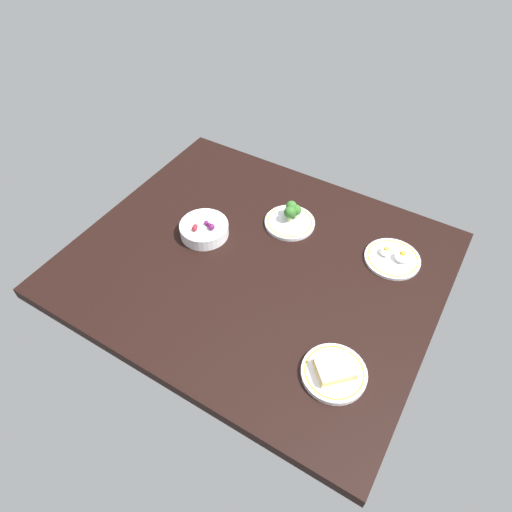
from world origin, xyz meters
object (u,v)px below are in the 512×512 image
Objects in this scene: bowl_berries at (204,229)px; plate_eggs at (393,258)px; plate_broccoli at (290,218)px; plate_sandwich at (334,372)px.

plate_eggs is at bearing 20.22° from bowl_berries.
plate_broccoli reaches higher than bowl_berries.
plate_broccoli is (-37.84, 45.96, 0.66)cm from plate_sandwich.
bowl_berries is 0.95× the size of plate_broccoli.
plate_broccoli reaches higher than plate_sandwich.
plate_sandwich is 59.53cm from plate_broccoli.
plate_broccoli reaches higher than plate_eggs.
bowl_berries is 65.78cm from plate_sandwich.
plate_broccoli is 37.13cm from plate_eggs.
plate_sandwich is 1.00× the size of plate_broccoli.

